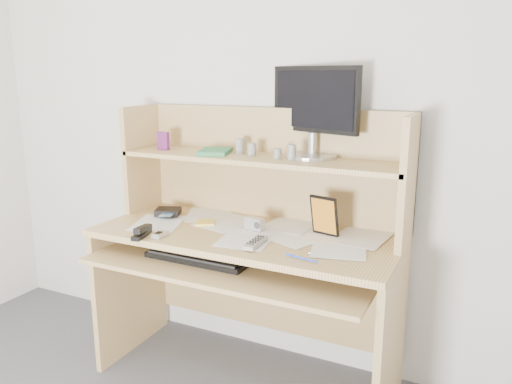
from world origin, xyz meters
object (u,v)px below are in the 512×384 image
at_px(desk, 253,239).
at_px(keyboard, 199,256).
at_px(game_case, 324,216).
at_px(monitor, 314,109).
at_px(tv_remote, 256,243).

distance_m(desk, keyboard, 0.29).
xyz_separation_m(game_case, monitor, (-0.11, 0.15, 0.45)).
bearing_deg(desk, monitor, 36.19).
height_order(desk, keyboard, desk).
height_order(tv_remote, monitor, monitor).
xyz_separation_m(desk, monitor, (0.23, 0.17, 0.61)).
bearing_deg(game_case, keyboard, -138.63).
distance_m(tv_remote, monitor, 0.67).
relative_size(desk, tv_remote, 8.31).
height_order(desk, game_case, desk).
bearing_deg(desk, game_case, 3.18).
height_order(keyboard, game_case, game_case).
bearing_deg(desk, keyboard, -120.93).
relative_size(desk, game_case, 7.69).
height_order(keyboard, monitor, monitor).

